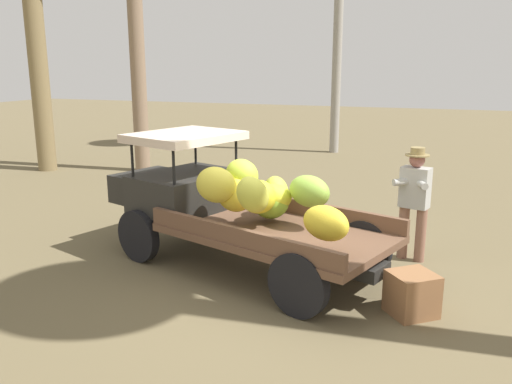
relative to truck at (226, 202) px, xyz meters
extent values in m
plane|color=brown|center=(-0.82, 0.40, -0.90)|extent=(60.00, 60.00, 0.00)
cube|color=black|center=(-0.42, 0.12, -0.46)|extent=(3.93, 1.70, 0.16)
cylinder|color=black|center=(1.22, 0.41, -0.51)|extent=(0.77, 0.38, 0.77)
cylinder|color=black|center=(0.70, -1.10, -0.51)|extent=(0.77, 0.38, 0.77)
cylinder|color=black|center=(-1.44, 1.31, -0.51)|extent=(0.77, 0.38, 0.77)
cylinder|color=black|center=(-1.95, -0.20, -0.51)|extent=(0.77, 0.38, 0.77)
cube|color=brown|center=(-0.84, 0.27, -0.28)|extent=(3.39, 2.59, 0.10)
cube|color=brown|center=(-0.58, 1.02, -0.12)|extent=(2.87, 1.04, 0.22)
cube|color=brown|center=(-1.10, -0.49, -0.12)|extent=(2.87, 1.04, 0.22)
cube|color=black|center=(0.77, -0.28, 0.04)|extent=(1.53, 1.79, 0.55)
cube|color=black|center=(1.62, -0.57, -0.01)|extent=(1.00, 1.23, 0.44)
cylinder|color=black|center=(1.39, 0.19, 0.59)|extent=(0.04, 0.04, 0.55)
cylinder|color=black|center=(0.98, -1.03, 0.59)|extent=(0.04, 0.04, 0.55)
cylinder|color=black|center=(0.56, 0.47, 0.59)|extent=(0.04, 0.04, 0.55)
cylinder|color=black|center=(0.14, -0.75, 0.59)|extent=(0.04, 0.04, 0.55)
cube|color=beige|center=(0.77, -0.28, 0.87)|extent=(1.64, 1.83, 0.12)
ellipsoid|color=#CFD22F|center=(-0.69, -0.04, 0.12)|extent=(0.64, 0.61, 0.43)
ellipsoid|color=#8BBA33|center=(-0.65, -0.03, 0.06)|extent=(0.58, 0.64, 0.60)
ellipsoid|color=yellow|center=(-0.59, 0.29, 0.20)|extent=(0.52, 0.59, 0.58)
ellipsoid|color=gold|center=(-1.65, 0.93, 0.13)|extent=(0.76, 0.68, 0.46)
ellipsoid|color=#B1CB36|center=(-0.32, 0.18, 0.46)|extent=(0.72, 0.74, 0.57)
ellipsoid|color=#AFBA3A|center=(-0.65, -0.29, 0.14)|extent=(0.59, 0.62, 0.50)
ellipsoid|color=yellow|center=(-0.28, 0.33, 0.22)|extent=(0.76, 0.76, 0.54)
ellipsoid|color=gold|center=(-0.72, 0.84, 0.37)|extent=(0.70, 0.68, 0.58)
ellipsoid|color=#84AC3D|center=(-1.23, 0.06, 0.28)|extent=(0.76, 0.68, 0.45)
ellipsoid|color=gold|center=(-0.10, 0.55, 0.38)|extent=(0.59, 0.59, 0.59)
cylinder|color=#8C604D|center=(-2.64, -0.98, -0.50)|extent=(0.15, 0.15, 0.80)
cylinder|color=#8C604D|center=(-2.39, -1.05, -0.50)|extent=(0.15, 0.15, 0.80)
cube|color=#ADACA6|center=(-2.51, -1.02, 0.19)|extent=(0.45, 0.34, 0.59)
cylinder|color=#ADACA6|center=(-2.58, -0.90, 0.28)|extent=(0.24, 0.41, 0.10)
cylinder|color=#ADACA6|center=(-2.39, -0.95, 0.28)|extent=(0.38, 0.31, 0.10)
sphere|color=#965C51|center=(-2.51, -1.02, 0.60)|extent=(0.22, 0.22, 0.22)
cylinder|color=olive|center=(-2.51, -1.02, 0.66)|extent=(0.34, 0.34, 0.02)
cylinder|color=olive|center=(-2.51, -1.02, 0.72)|extent=(0.20, 0.20, 0.10)
cube|color=#8C5E3B|center=(-2.65, 0.82, -0.65)|extent=(0.67, 0.67, 0.50)
cylinder|color=olive|center=(7.31, -4.70, 2.72)|extent=(0.49, 0.49, 7.24)
cylinder|color=#846B54|center=(4.81, -5.51, 3.39)|extent=(0.39, 0.39, 8.57)
camera|label=1|loc=(-2.88, 6.70, 1.92)|focal=37.12mm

